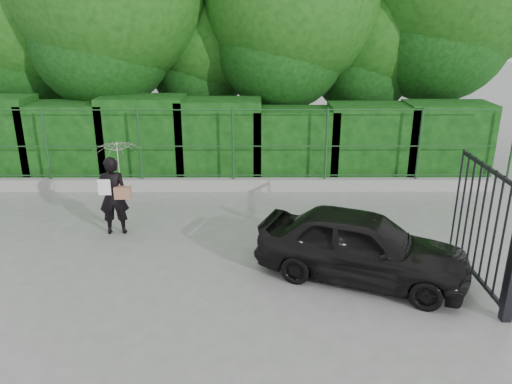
{
  "coord_description": "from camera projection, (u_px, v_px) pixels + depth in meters",
  "views": [
    {
      "loc": [
        0.94,
        -7.44,
        4.24
      ],
      "look_at": [
        0.96,
        1.3,
        1.1
      ],
      "focal_mm": 35.0,
      "sensor_mm": 36.0,
      "label": 1
    }
  ],
  "objects": [
    {
      "name": "ground",
      "position": [
        200.0,
        279.0,
        8.43
      ],
      "size": [
        80.0,
        80.0,
        0.0
      ],
      "primitive_type": "plane",
      "color": "gray"
    },
    {
      "name": "kerb",
      "position": [
        218.0,
        185.0,
        12.61
      ],
      "size": [
        14.0,
        0.25,
        0.3
      ],
      "primitive_type": "cube",
      "color": "#9E9E99",
      "rests_on": "ground"
    },
    {
      "name": "fence",
      "position": [
        226.0,
        144.0,
        12.26
      ],
      "size": [
        14.13,
        0.06,
        1.8
      ],
      "color": "#1C441F",
      "rests_on": "kerb"
    },
    {
      "name": "hedge",
      "position": [
        215.0,
        141.0,
        13.25
      ],
      "size": [
        14.2,
        1.2,
        2.22
      ],
      "color": "black",
      "rests_on": "ground"
    },
    {
      "name": "gate",
      "position": [
        503.0,
        233.0,
        7.36
      ],
      "size": [
        0.22,
        2.33,
        2.36
      ],
      "color": "black",
      "rests_on": "ground"
    },
    {
      "name": "woman",
      "position": [
        116.0,
        174.0,
        9.83
      ],
      "size": [
        0.91,
        0.9,
        1.91
      ],
      "color": "black",
      "rests_on": "ground"
    },
    {
      "name": "car",
      "position": [
        361.0,
        245.0,
        8.3
      ],
      "size": [
        3.75,
        2.64,
        1.18
      ],
      "primitive_type": "imported",
      "rotation": [
        0.0,
        0.0,
        1.17
      ],
      "color": "black",
      "rests_on": "ground"
    }
  ]
}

